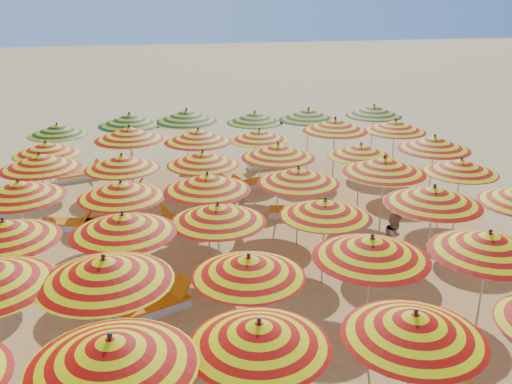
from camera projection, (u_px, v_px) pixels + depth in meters
ground at (259, 249)px, 16.62m from camera, size 120.00×120.00×0.00m
umbrella_1 at (111, 352)px, 8.13m from camera, size 3.27×3.27×2.67m
umbrella_2 at (259, 334)px, 8.88m from camera, size 2.35×2.35×2.45m
umbrella_3 at (415, 325)px, 9.06m from camera, size 2.91×2.91×2.48m
umbrella_7 at (104, 270)px, 10.42m from camera, size 2.69×2.69×2.69m
umbrella_8 at (249, 266)px, 11.11m from camera, size 2.35×2.35×2.39m
umbrella_9 at (372, 248)px, 11.54m from camera, size 3.10×3.10×2.56m
umbrella_10 at (489, 243)px, 11.71m from camera, size 3.01×3.01×2.59m
umbrella_12 at (4, 230)px, 12.39m from camera, size 3.08×3.08×2.55m
umbrella_13 at (123, 223)px, 12.74m from camera, size 3.04×3.04×2.55m
umbrella_14 at (218, 213)px, 13.53m from camera, size 3.00×3.00×2.46m
umbrella_15 at (325, 208)px, 14.03m from camera, size 2.50×2.50×2.37m
umbrella_16 at (434, 196)px, 14.23m from camera, size 3.01×3.01×2.62m
umbrella_18 at (19, 189)px, 14.93m from camera, size 2.92×2.92×2.52m
umbrella_19 at (121, 190)px, 15.04m from camera, size 2.99×2.99×2.47m
umbrella_20 at (207, 182)px, 15.47m from camera, size 2.98×2.98×2.52m
umbrella_21 at (298, 175)px, 16.07m from camera, size 2.44×2.44×2.49m
umbrella_22 at (384, 165)px, 16.49m from camera, size 3.27×3.27×2.66m
umbrella_23 at (461, 166)px, 17.21m from camera, size 2.98×2.98×2.39m
umbrella_24 at (40, 161)px, 17.18m from camera, size 3.04×3.04×2.55m
umbrella_25 at (122, 162)px, 17.45m from camera, size 2.77×2.77×2.44m
umbrella_26 at (203, 158)px, 17.86m from camera, size 3.02×3.02×2.43m
umbrella_27 at (278, 151)px, 18.28m from camera, size 2.57×2.57×2.54m
umbrella_28 at (361, 150)px, 18.96m from camera, size 2.48×2.48×2.35m
umbrella_29 at (434, 143)px, 19.05m from camera, size 2.57×2.57×2.58m
umbrella_30 at (46, 148)px, 19.12m from camera, size 2.85×2.85×2.37m
umbrella_31 at (129, 133)px, 19.87m from camera, size 2.95×2.95×2.69m
umbrella_32 at (198, 136)px, 20.01m from camera, size 2.85×2.85×2.56m
umbrella_33 at (259, 135)px, 20.89m from camera, size 2.65×2.65×2.34m
umbrella_34 at (335, 125)px, 21.03m from camera, size 2.95×2.95×2.69m
umbrella_35 at (395, 126)px, 21.61m from camera, size 2.74×2.74×2.50m
umbrella_36 at (57, 130)px, 21.56m from camera, size 2.78×2.78×2.36m
umbrella_37 at (130, 120)px, 22.00m from camera, size 3.05×3.05×2.65m
umbrella_38 at (186, 116)px, 22.35m from camera, size 3.18×3.18×2.72m
umbrella_39 at (255, 117)px, 23.18m from camera, size 3.06×3.06×2.45m
umbrella_40 at (308, 114)px, 23.29m from camera, size 2.66×2.66×2.56m
umbrella_41 at (374, 111)px, 24.02m from camera, size 2.79×2.79×2.54m
lounger_6 at (156, 306)px, 13.41m from camera, size 1.82×1.22×0.69m
lounger_8 at (68, 224)px, 17.96m from camera, size 1.83×1.03×0.69m
lounger_9 at (111, 221)px, 18.20m from camera, size 1.77×0.72×0.69m
lounger_10 at (187, 219)px, 18.32m from camera, size 1.74×0.59×0.69m
lounger_11 at (296, 212)px, 18.94m from camera, size 1.82×0.99×0.69m
lounger_12 at (410, 202)px, 19.79m from camera, size 1.81×0.87×0.69m
lounger_13 at (120, 194)px, 20.56m from camera, size 1.82×0.99×0.69m
lounger_14 at (217, 193)px, 20.63m from camera, size 1.83×1.06×0.69m
lounger_15 at (244, 185)px, 21.40m from camera, size 1.82×1.21×0.69m
lounger_16 at (79, 175)px, 22.51m from camera, size 1.83×1.08×0.69m
lounger_17 at (203, 169)px, 23.31m from camera, size 1.82×0.96×0.69m
lounger_18 at (267, 164)px, 23.96m from camera, size 1.81×0.91×0.69m
beachgoer_a at (241, 212)px, 17.38m from camera, size 0.40×0.56×1.44m
beachgoer_b at (394, 240)px, 15.38m from camera, size 0.93×0.95×1.54m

